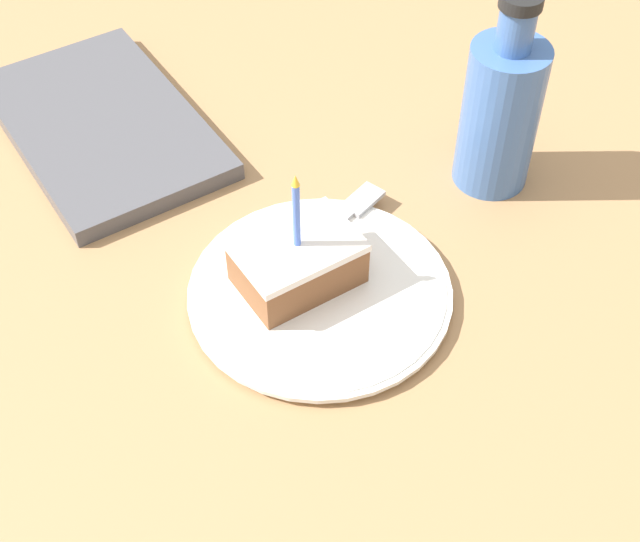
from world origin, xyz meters
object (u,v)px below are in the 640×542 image
cake_slice (298,261)px  marble_board (103,125)px  plate (320,293)px  bottle (501,111)px  fork (330,229)px

cake_slice → marble_board: (-0.31, -0.06, -0.03)m
plate → cake_slice: cake_slice is taller
cake_slice → bottle: 0.26m
plate → cake_slice: 0.04m
plate → cake_slice: (-0.02, -0.01, 0.03)m
cake_slice → fork: cake_slice is taller
plate → bottle: bearing=100.5°
plate → bottle: size_ratio=1.15×
plate → marble_board: 0.34m
plate → marble_board: size_ratio=0.80×
fork → bottle: 0.21m
fork → marble_board: bearing=-156.7°
cake_slice → marble_board: bearing=-169.3°
cake_slice → marble_board: 0.32m
cake_slice → bottle: (-0.02, 0.25, 0.05)m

